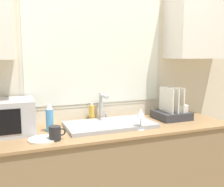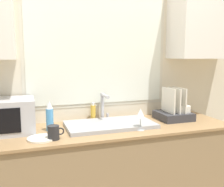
% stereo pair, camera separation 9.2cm
% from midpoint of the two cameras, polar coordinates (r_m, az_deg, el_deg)
% --- Properties ---
extents(countertop, '(2.06, 0.63, 0.90)m').
position_cam_midpoint_polar(countertop, '(2.31, -2.02, -18.10)').
color(countertop, '#8C7251').
rests_on(countertop, ground_plane).
extents(wall_back, '(6.00, 0.38, 2.60)m').
position_cam_midpoint_polar(wall_back, '(2.34, -4.45, 6.96)').
color(wall_back, beige).
rests_on(wall_back, ground_plane).
extents(sink_basin, '(0.72, 0.39, 0.03)m').
position_cam_midpoint_polar(sink_basin, '(2.17, -1.69, -6.77)').
color(sink_basin, '#9EA0A5').
rests_on(sink_basin, countertop).
extents(faucet, '(0.08, 0.19, 0.25)m').
position_cam_midpoint_polar(faucet, '(2.32, -3.25, -2.35)').
color(faucet, '#B7B7BC').
rests_on(faucet, countertop).
extents(microwave, '(0.40, 0.34, 0.26)m').
position_cam_midpoint_polar(microwave, '(2.11, -23.29, -4.73)').
color(microwave, '#B2B2B7').
rests_on(microwave, countertop).
extents(dish_rack, '(0.29, 0.28, 0.29)m').
position_cam_midpoint_polar(dish_rack, '(2.46, 11.98, -3.76)').
color(dish_rack, '#333338').
rests_on(dish_rack, countertop).
extents(spray_bottle, '(0.06, 0.06, 0.23)m').
position_cam_midpoint_polar(spray_bottle, '(2.07, -14.69, -5.00)').
color(spray_bottle, '#4C99D8').
rests_on(spray_bottle, countertop).
extents(soap_bottle, '(0.05, 0.05, 0.17)m').
position_cam_midpoint_polar(soap_bottle, '(2.34, -5.53, -4.19)').
color(soap_bottle, gold).
rests_on(soap_bottle, countertop).
extents(mug_near_sink, '(0.12, 0.08, 0.10)m').
position_cam_midpoint_polar(mug_near_sink, '(1.86, -13.68, -8.42)').
color(mug_near_sink, '#262628').
rests_on(mug_near_sink, countertop).
extents(wine_glass, '(0.07, 0.07, 0.17)m').
position_cam_midpoint_polar(wine_glass, '(2.05, 4.98, -4.43)').
color(wine_glass, silver).
rests_on(wine_glass, countertop).
extents(small_plate, '(0.20, 0.20, 0.01)m').
position_cam_midpoint_polar(small_plate, '(1.90, -16.23, -9.58)').
color(small_plate, silver).
rests_on(small_plate, countertop).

